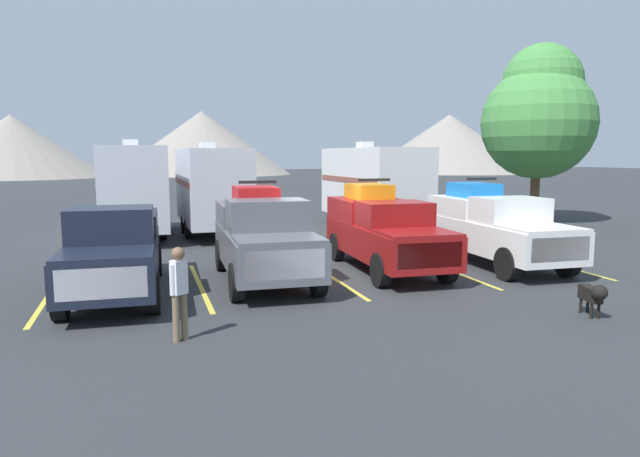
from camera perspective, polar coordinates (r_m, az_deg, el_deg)
The scene contains 17 objects.
ground_plane at distance 15.79m, azimuth 0.66°, elevation -4.59°, with size 240.00×240.00×0.00m, color #2D3033.
pickup_truck_a at distance 14.28m, azimuth -19.95°, elevation -1.91°, with size 2.25×5.88×2.12m.
pickup_truck_b at distance 14.89m, azimuth -5.77°, elevation -0.69°, with size 2.36×5.40×2.59m.
pickup_truck_c at distance 16.40m, azimuth 6.38°, elevation -0.06°, with size 2.27×5.63×2.59m.
pickup_truck_d at distance 17.83m, azimuth 17.14°, elevation 0.29°, with size 2.31×5.63×2.59m.
lot_stripe_a at distance 14.82m, azimuth -25.68°, elevation -6.11°, with size 0.12×5.50×0.01m, color gold.
lot_stripe_b at distance 14.71m, azimuth -11.99°, elevation -5.63°, with size 0.12×5.50×0.01m, color gold.
lot_stripe_c at distance 15.42m, azimuth 1.12°, elevation -4.87°, with size 0.12×5.50×0.01m, color gold.
lot_stripe_d at distance 16.85m, azimuth 12.52°, elevation -4.00°, with size 0.12×5.50×0.01m, color gold.
lot_stripe_e at distance 18.82m, azimuth 21.82°, elevation -3.17°, with size 0.12×5.50×0.01m, color gold.
camper_trailer_a at distance 23.65m, azimuth -18.39°, elevation 4.05°, with size 2.54×8.02×3.92m.
camper_trailer_b at distance 23.84m, azimuth -10.88°, elevation 4.22°, with size 2.53×7.72×3.84m.
camper_trailer_c at distance 25.47m, azimuth 5.41°, elevation 4.59°, with size 2.74×8.05×3.91m.
person_a at distance 10.29m, azimuth -14.01°, elevation -5.76°, with size 0.33×0.30×1.69m.
dog at distance 12.78m, azimuth 25.88°, elevation -5.97°, with size 0.43×0.90×0.73m.
tree_a at distance 29.93m, azimuth 21.22°, elevation 10.80°, with size 5.42×5.42×8.65m.
mountain_ridge at distance 102.72m, azimuth -24.11°, elevation 8.08°, with size 151.69×45.28×12.37m.
Camera 1 is at (-4.80, -14.68, 3.27)m, focal length 31.76 mm.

